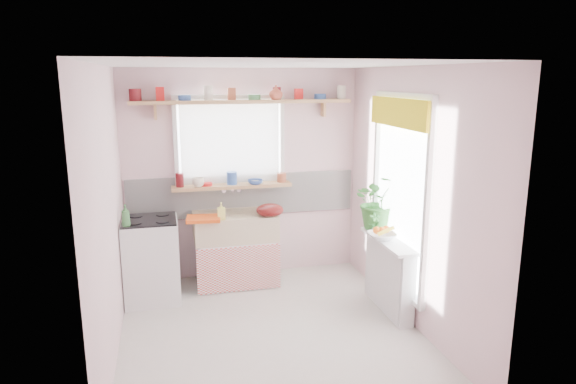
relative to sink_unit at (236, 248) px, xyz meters
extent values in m
plane|color=beige|center=(0.15, -1.29, -0.43)|extent=(3.20, 3.20, 0.00)
plane|color=white|center=(0.15, -1.29, 2.07)|extent=(3.20, 3.20, 0.00)
plane|color=beige|center=(0.15, 0.31, 0.82)|extent=(2.80, 0.00, 2.80)
plane|color=beige|center=(0.15, -2.89, 0.82)|extent=(2.80, 0.00, 2.80)
plane|color=beige|center=(-1.25, -1.29, 0.82)|extent=(0.00, 3.20, 3.20)
plane|color=beige|center=(1.55, -1.29, 0.82)|extent=(0.00, 3.20, 3.20)
cube|color=white|center=(0.15, 0.29, 0.57)|extent=(2.74, 0.03, 0.50)
cube|color=pink|center=(0.15, 0.29, 0.37)|extent=(2.74, 0.02, 0.12)
cube|color=white|center=(0.00, 0.30, 1.22)|extent=(1.20, 0.01, 1.00)
cube|color=white|center=(0.00, 0.24, 1.22)|extent=(1.15, 0.02, 0.95)
cube|color=white|center=(1.54, -1.09, 0.82)|extent=(0.01, 1.10, 1.90)
cube|color=yellow|center=(1.46, -1.09, 1.63)|extent=(0.03, 1.20, 0.28)
cube|color=white|center=(0.00, 0.01, -0.16)|extent=(0.85, 0.55, 0.55)
cube|color=#DA4640|center=(0.00, -0.27, -0.16)|extent=(0.95, 0.02, 0.53)
cube|color=beige|center=(0.00, 0.01, 0.27)|extent=(0.95, 0.55, 0.30)
cylinder|color=silver|center=(0.00, 0.26, 0.67)|extent=(0.03, 0.22, 0.03)
cube|color=white|center=(-0.95, -0.24, 0.02)|extent=(0.58, 0.58, 0.90)
cube|color=black|center=(-0.95, -0.24, 0.47)|extent=(0.56, 0.56, 0.02)
cylinder|color=black|center=(-1.09, -0.38, 0.49)|extent=(0.14, 0.14, 0.01)
cylinder|color=black|center=(-0.81, -0.38, 0.49)|extent=(0.14, 0.14, 0.01)
cylinder|color=black|center=(-1.09, -0.10, 0.49)|extent=(0.14, 0.14, 0.01)
cylinder|color=black|center=(-0.81, -0.10, 0.49)|extent=(0.14, 0.14, 0.01)
cube|color=white|center=(1.45, -1.09, -0.06)|extent=(0.15, 0.90, 0.75)
cube|color=white|center=(1.42, -1.09, 0.33)|extent=(0.22, 0.95, 0.03)
cube|color=tan|center=(0.00, 0.19, 0.71)|extent=(1.40, 0.22, 0.04)
cube|color=tan|center=(0.15, 0.18, 1.69)|extent=(2.52, 0.24, 0.04)
cylinder|color=#590F14|center=(-1.03, 0.18, 1.77)|extent=(0.11, 0.11, 0.12)
cylinder|color=red|center=(-0.77, 0.18, 1.77)|extent=(0.11, 0.11, 0.12)
cylinder|color=#3359A5|center=(-0.51, 0.18, 1.74)|extent=(0.11, 0.11, 0.06)
cylinder|color=silver|center=(-0.24, 0.18, 1.77)|extent=(0.11, 0.11, 0.12)
cylinder|color=#A55133|center=(0.02, 0.18, 1.77)|extent=(0.11, 0.11, 0.12)
cylinder|color=#3F7F4C|center=(0.28, 0.18, 1.74)|extent=(0.11, 0.11, 0.06)
cylinder|color=#590F14|center=(0.54, 0.18, 1.77)|extent=(0.11, 0.11, 0.12)
cylinder|color=red|center=(0.81, 0.18, 1.77)|extent=(0.11, 0.11, 0.12)
cylinder|color=#3359A5|center=(1.07, 0.18, 1.74)|extent=(0.11, 0.11, 0.06)
cylinder|color=silver|center=(1.33, 0.18, 1.77)|extent=(0.11, 0.11, 0.12)
cylinder|color=#590F14|center=(-0.62, 0.19, 0.79)|extent=(0.11, 0.11, 0.12)
cylinder|color=red|center=(-0.31, 0.19, 0.79)|extent=(0.11, 0.11, 0.12)
cylinder|color=#3359A5|center=(0.00, 0.19, 0.76)|extent=(0.11, 0.11, 0.06)
cylinder|color=silver|center=(0.31, 0.19, 0.79)|extent=(0.11, 0.11, 0.12)
cylinder|color=#A55133|center=(0.62, 0.19, 0.79)|extent=(0.11, 0.11, 0.12)
cube|color=#EE5415|center=(-0.38, -0.19, 0.44)|extent=(0.39, 0.31, 0.04)
ellipsoid|color=#590F0F|center=(0.37, -0.19, 0.49)|extent=(0.40, 0.40, 0.14)
imported|color=#31712D|center=(1.48, -0.69, 0.65)|extent=(0.59, 0.52, 0.61)
imported|color=white|center=(1.36, -1.07, 0.38)|extent=(0.28, 0.28, 0.07)
imported|color=#2A692B|center=(1.36, -0.89, 0.46)|extent=(0.13, 0.09, 0.23)
imported|color=#F5F16D|center=(-0.18, -0.19, 0.51)|extent=(0.09, 0.09, 0.19)
imported|color=white|center=(-0.39, 0.13, 0.78)|extent=(0.16, 0.16, 0.11)
imported|color=#2F509A|center=(0.27, 0.13, 0.76)|extent=(0.21, 0.21, 0.06)
imported|color=#B54F37|center=(0.52, 0.12, 1.79)|extent=(0.20, 0.20, 0.16)
imported|color=#3D7A41|center=(-1.17, -0.46, 0.60)|extent=(0.09, 0.09, 0.23)
sphere|color=orange|center=(1.36, -1.07, 0.44)|extent=(0.08, 0.08, 0.08)
sphere|color=orange|center=(1.42, -1.04, 0.44)|extent=(0.08, 0.08, 0.08)
sphere|color=orange|center=(1.31, -1.05, 0.44)|extent=(0.08, 0.08, 0.08)
cylinder|color=yellow|center=(1.38, -1.12, 0.45)|extent=(0.18, 0.04, 0.10)
camera|label=1|loc=(-0.76, -5.71, 1.97)|focal=32.00mm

